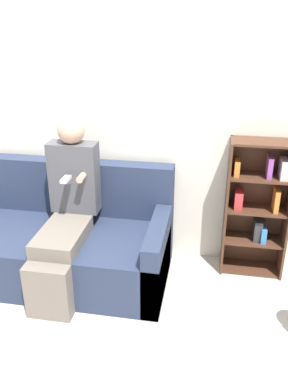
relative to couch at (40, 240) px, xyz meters
The scene contains 5 objects.
ground_plane 0.64m from the couch, 72.84° to the right, with size 14.00×14.00×0.00m, color #BCB2A8.
back_wall 1.11m from the couch, 70.01° to the left, with size 10.00×0.06×2.55m.
couch is the anchor object (origin of this frame).
adult_seated 0.48m from the couch, 16.18° to the right, with size 0.38×0.84×1.29m.
bookshelf 1.80m from the couch, 10.67° to the left, with size 0.49×0.26×1.12m.
Camera 1 is at (1.19, -2.16, 2.00)m, focal length 38.00 mm.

